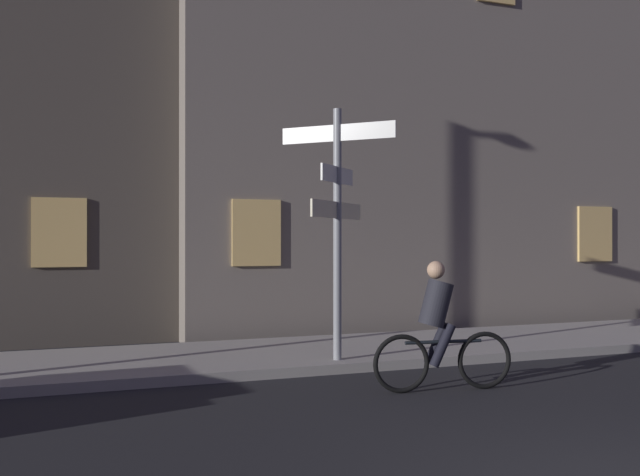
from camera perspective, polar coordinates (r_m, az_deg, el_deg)
sidewalk_kerb at (r=11.17m, az=0.78°, el=-9.43°), size 40.00×2.82×0.14m
signpost at (r=9.96m, az=1.45°, el=2.33°), size 1.27×1.27×3.63m
cyclist at (r=8.71m, az=9.87°, el=-7.56°), size 1.81×0.38×1.61m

